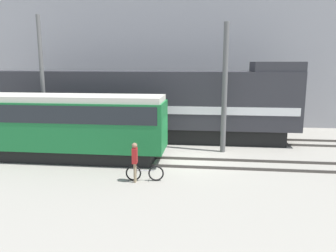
% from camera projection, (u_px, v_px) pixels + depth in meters
% --- Properties ---
extents(ground_plane, '(120.00, 120.00, 0.00)m').
position_uv_depth(ground_plane, '(192.00, 161.00, 17.66)').
color(ground_plane, gray).
extents(track_near, '(60.00, 1.50, 0.14)m').
position_uv_depth(track_near, '(192.00, 163.00, 17.11)').
color(track_near, '#47423D').
rests_on(track_near, ground).
extents(track_far, '(60.00, 1.51, 0.14)m').
position_uv_depth(track_far, '(196.00, 140.00, 22.25)').
color(track_far, '#47423D').
rests_on(track_far, ground).
extents(building_backdrop, '(48.46, 6.00, 15.29)m').
position_uv_depth(building_backdrop, '(200.00, 35.00, 29.25)').
color(building_backdrop, '#99999E').
rests_on(building_backdrop, ground).
extents(freight_locomotive, '(20.97, 3.04, 5.27)m').
position_uv_depth(freight_locomotive, '(140.00, 104.00, 22.24)').
color(freight_locomotive, black).
rests_on(freight_locomotive, ground).
extents(streetcar, '(9.82, 2.54, 3.53)m').
position_uv_depth(streetcar, '(74.00, 123.00, 17.48)').
color(streetcar, black).
rests_on(streetcar, ground).
extents(bicycle, '(1.72, 0.44, 0.77)m').
position_uv_depth(bicycle, '(145.00, 173.00, 14.60)').
color(bicycle, black).
rests_on(bicycle, ground).
extents(person, '(0.25, 0.38, 1.78)m').
position_uv_depth(person, '(135.00, 158.00, 14.33)').
color(person, '#8C7A5B').
rests_on(person, ground).
extents(utility_pole_left, '(0.25, 0.25, 8.01)m').
position_uv_depth(utility_pole_left, '(43.00, 83.00, 20.02)').
color(utility_pole_left, '#595959').
rests_on(utility_pole_left, ground).
extents(utility_pole_center, '(0.31, 0.31, 7.45)m').
position_uv_depth(utility_pole_center, '(225.00, 89.00, 18.79)').
color(utility_pole_center, '#595959').
rests_on(utility_pole_center, ground).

